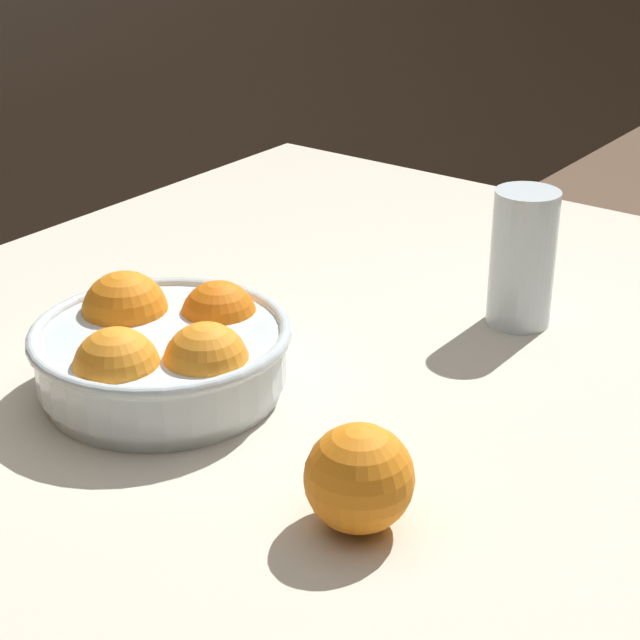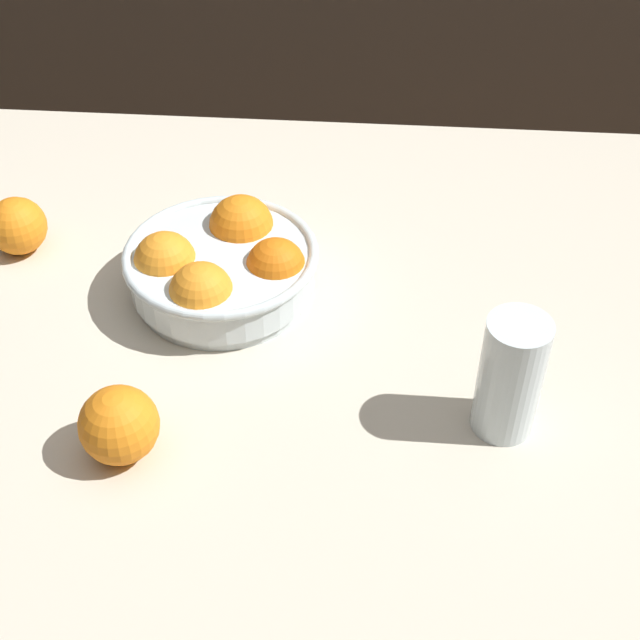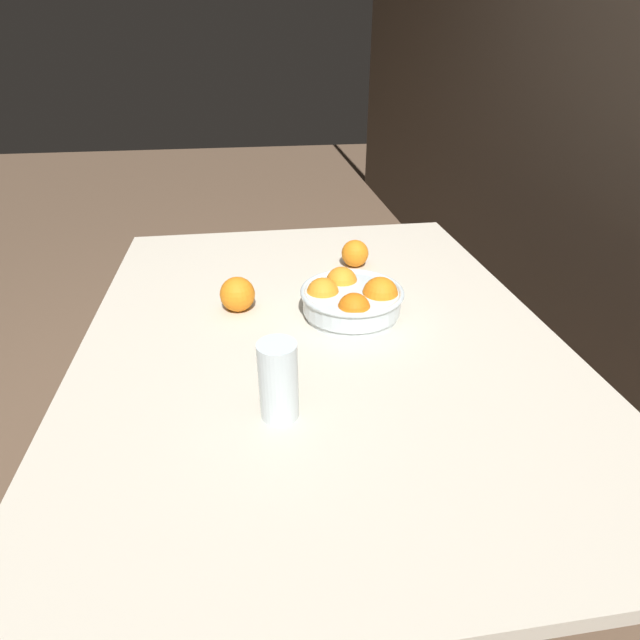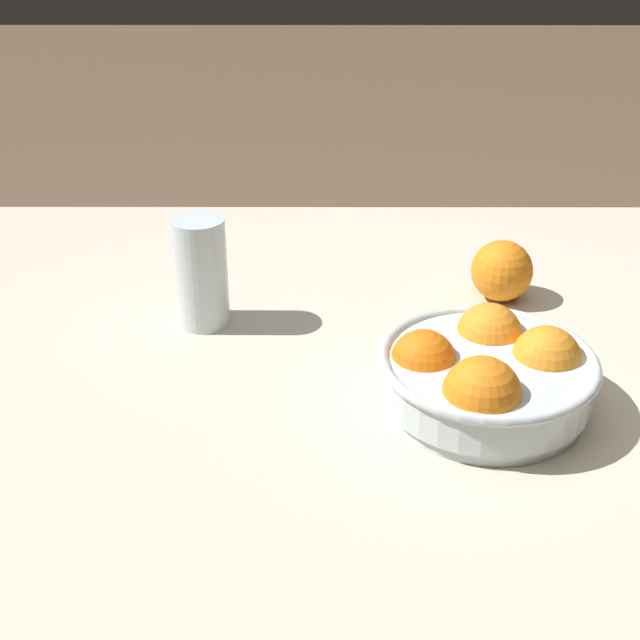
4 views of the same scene
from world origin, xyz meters
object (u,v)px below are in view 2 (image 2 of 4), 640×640
juice_glass (509,381)px  orange_loose_near_bowl (119,425)px  fruit_bowl (222,266)px  orange_loose_front (17,226)px

juice_glass → orange_loose_near_bowl: 0.40m
fruit_bowl → juice_glass: size_ratio=1.66×
orange_loose_near_bowl → orange_loose_front: bearing=123.4°
fruit_bowl → juice_glass: juice_glass is taller
orange_loose_near_bowl → fruit_bowl: bearing=76.4°
juice_glass → orange_loose_near_bowl: bearing=-170.1°
juice_glass → orange_loose_near_bowl: juice_glass is taller
juice_glass → orange_loose_front: (-0.61, 0.26, -0.03)m
fruit_bowl → orange_loose_front: bearing=166.6°
fruit_bowl → orange_loose_near_bowl: size_ratio=2.89×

